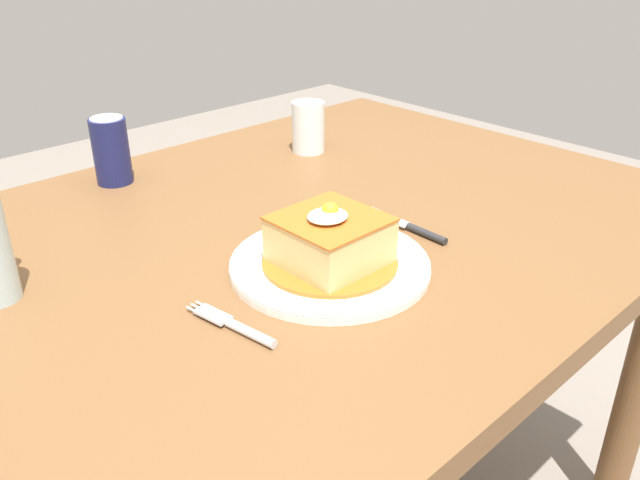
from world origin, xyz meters
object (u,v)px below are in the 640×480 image
Objects in this scene: main_plate at (330,264)px; knife at (415,229)px; soda_can at (111,151)px; fork at (238,327)px; drinking_glass at (308,131)px.

main_plate is 0.18m from knife.
main_plate is at bearing -83.78° from soda_can.
knife is 1.33× the size of soda_can.
soda_can is (0.13, 0.55, 0.06)m from fork.
knife is at bearing -65.51° from soda_can.
soda_can is (-0.06, 0.52, 0.05)m from main_plate.
soda_can is at bearing 162.52° from drinking_glass.
soda_can is (-0.24, 0.52, 0.06)m from knife.
fork is (-0.19, -0.03, -0.00)m from main_plate.
fork is at bearing -170.30° from main_plate.
main_plate is at bearing 9.70° from fork.
fork is at bearing -103.29° from soda_can.
drinking_glass reaches higher than main_plate.
fork is 1.14× the size of soda_can.
soda_can reaches higher than main_plate.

